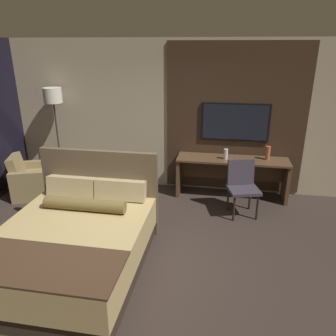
% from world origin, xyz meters
% --- Properties ---
extents(ground_plane, '(16.00, 16.00, 0.00)m').
position_xyz_m(ground_plane, '(0.00, 0.00, 0.00)').
color(ground_plane, '#332823').
extents(wall_back_tv_panel, '(7.20, 0.09, 2.80)m').
position_xyz_m(wall_back_tv_panel, '(0.19, 2.59, 1.40)').
color(wall_back_tv_panel, '#BCAD8E').
rests_on(wall_back_tv_panel, ground_plane).
extents(bed, '(1.73, 2.13, 1.28)m').
position_xyz_m(bed, '(-0.65, -0.22, 0.36)').
color(bed, '#33281E').
rests_on(bed, ground_plane).
extents(desk, '(2.00, 0.53, 0.75)m').
position_xyz_m(desk, '(1.30, 2.31, 0.52)').
color(desk, brown).
rests_on(desk, ground_plane).
extents(tv, '(1.23, 0.04, 0.69)m').
position_xyz_m(tv, '(1.30, 2.52, 1.36)').
color(tv, black).
extents(desk_chair, '(0.58, 0.58, 0.91)m').
position_xyz_m(desk_chair, '(1.46, 1.66, 0.54)').
color(desk_chair, '#38333D').
rests_on(desk_chair, ground_plane).
extents(armchair_by_window, '(0.90, 0.92, 0.80)m').
position_xyz_m(armchair_by_window, '(-2.37, 1.70, 0.28)').
color(armchair_by_window, olive).
rests_on(armchair_by_window, ground_plane).
extents(floor_lamp, '(0.34, 0.34, 1.93)m').
position_xyz_m(floor_lamp, '(-2.09, 2.31, 1.63)').
color(floor_lamp, '#282623').
rests_on(floor_lamp, ground_plane).
extents(vase_tall, '(0.08, 0.08, 0.25)m').
position_xyz_m(vase_tall, '(1.90, 2.33, 0.87)').
color(vase_tall, '#B2563D').
rests_on(vase_tall, desk).
extents(vase_short, '(0.08, 0.08, 0.19)m').
position_xyz_m(vase_short, '(1.17, 2.23, 0.84)').
color(vase_short, silver).
rests_on(vase_short, desk).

